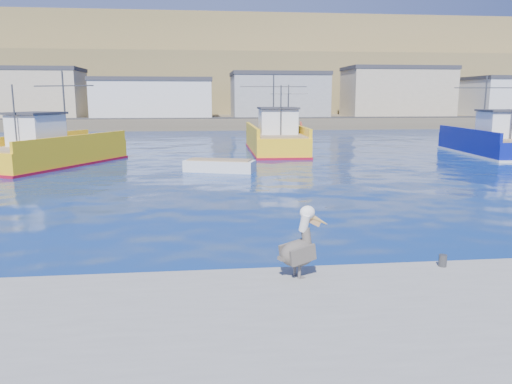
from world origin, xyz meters
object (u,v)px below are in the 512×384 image
skiff_mid (220,167)px  skiff_far (509,140)px  trawler_yellow_b (275,139)px  boat_orange (288,130)px  pelican (300,247)px  trawler_blue (490,142)px  trawler_yellow_a (53,151)px

skiff_mid → skiff_far: skiff_mid is taller
trawler_yellow_b → boat_orange: (3.58, 13.88, -0.07)m
pelican → trawler_blue: bearing=52.2°
boat_orange → skiff_mid: boat_orange is taller
boat_orange → pelican: bearing=-99.7°
skiff_far → skiff_mid: bearing=-150.8°
trawler_yellow_b → skiff_mid: bearing=-115.1°
trawler_blue → skiff_mid: trawler_blue is taller
skiff_far → trawler_blue: bearing=-129.5°
trawler_yellow_b → pelican: size_ratio=7.49×
trawler_yellow_a → skiff_mid: 11.90m
trawler_yellow_a → pelican: 27.35m
trawler_blue → skiff_mid: 23.54m
trawler_yellow_a → skiff_far: (42.07, 13.35, -0.76)m
trawler_yellow_b → skiff_far: size_ratio=3.17×
skiff_far → boat_orange: bearing=160.3°
trawler_yellow_a → skiff_far: size_ratio=2.95×
trawler_yellow_a → skiff_mid: bearing=-19.4°
skiff_mid → trawler_yellow_b: bearing=64.9°
trawler_yellow_b → skiff_far: trawler_yellow_b is taller
trawler_blue → skiff_far: trawler_blue is taller
trawler_yellow_b → skiff_mid: (-5.28, -11.26, -0.79)m
trawler_yellow_b → trawler_blue: (17.17, -4.21, -0.06)m
boat_orange → skiff_far: 23.38m
trawler_yellow_b → pelican: bearing=-97.6°
boat_orange → pelican: size_ratio=5.22×
trawler_blue → pelican: trawler_blue is taller
skiff_mid → pelican: (1.03, -20.53, 0.91)m
skiff_mid → pelican: pelican is taller
trawler_yellow_b → boat_orange: 14.33m
boat_orange → skiff_far: (22.00, -7.86, -0.75)m
pelican → boat_orange: bearing=80.3°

